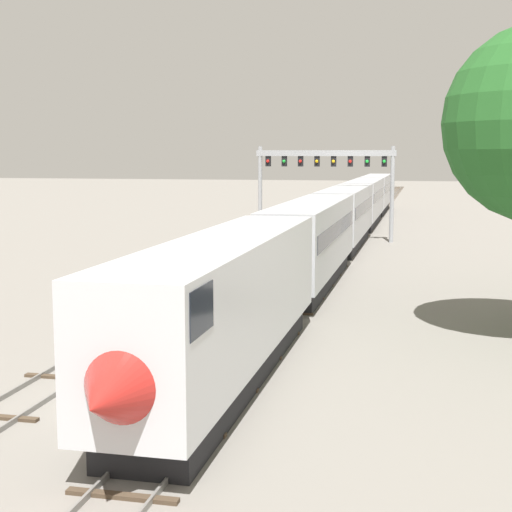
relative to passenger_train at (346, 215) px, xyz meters
The scene contains 5 objects.
ground_plane 41.62m from the passenger_train, 92.76° to the right, with size 400.00×400.00×0.00m, color gray.
track_main 18.69m from the passenger_train, 90.00° to the left, with size 2.60×200.00×0.16m.
track_near 6.24m from the passenger_train, 164.86° to the right, with size 2.60×160.00×0.16m.
passenger_train is the anchor object (origin of this frame).
signal_gantry 5.45m from the passenger_train, 122.45° to the left, with size 12.10×0.49×8.20m.
Camera 1 is at (8.34, -20.87, 7.50)m, focal length 53.53 mm.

